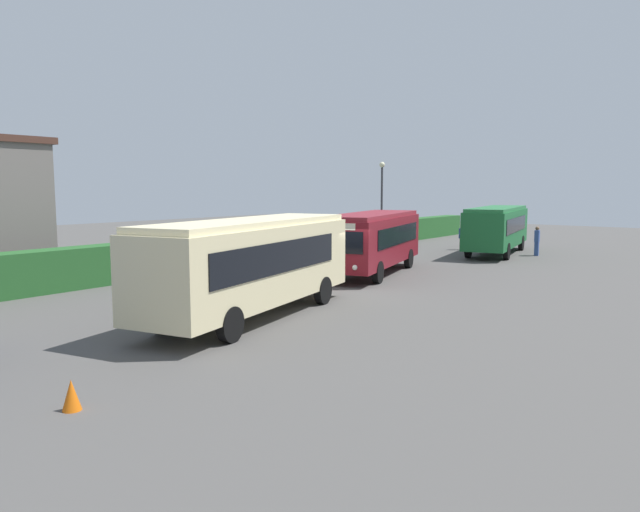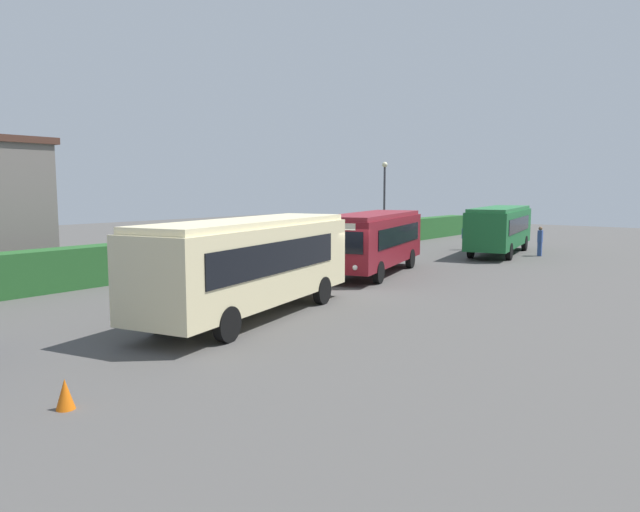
% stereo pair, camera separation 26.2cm
% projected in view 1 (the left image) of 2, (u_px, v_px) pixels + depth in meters
% --- Properties ---
extents(ground_plane, '(100.03, 100.03, 0.00)m').
position_uv_depth(ground_plane, '(335.00, 291.00, 24.23)').
color(ground_plane, '#514F4C').
extents(bus_cream, '(9.94, 4.46, 3.19)m').
position_uv_depth(bus_cream, '(251.00, 261.00, 19.09)').
color(bus_cream, beige).
rests_on(bus_cream, ground_plane).
extents(bus_maroon, '(9.31, 4.76, 2.97)m').
position_uv_depth(bus_maroon, '(372.00, 239.00, 28.84)').
color(bus_maroon, maroon).
rests_on(bus_maroon, ground_plane).
extents(bus_green, '(9.91, 4.19, 2.98)m').
position_uv_depth(bus_green, '(497.00, 227.00, 37.53)').
color(bus_green, '#19602D').
rests_on(bus_green, ground_plane).
extents(person_center, '(0.53, 0.54, 1.69)m').
position_uv_depth(person_center, '(298.00, 260.00, 27.16)').
color(person_center, '#334C8C').
rests_on(person_center, ground_plane).
extents(person_right, '(0.47, 0.32, 1.82)m').
position_uv_depth(person_right, '(537.00, 240.00, 36.60)').
color(person_right, '#334C8C').
rests_on(person_right, ground_plane).
extents(person_far, '(0.29, 0.41, 1.67)m').
position_uv_depth(person_far, '(462.00, 237.00, 40.18)').
color(person_far, '#4C6B47').
rests_on(person_far, ground_plane).
extents(hedge_row, '(62.02, 1.32, 1.72)m').
position_uv_depth(hedge_row, '(188.00, 255.00, 29.60)').
color(hedge_row, '#265C28').
rests_on(hedge_row, ground_plane).
extents(traffic_cone, '(0.36, 0.36, 0.60)m').
position_uv_depth(traffic_cone, '(71.00, 395.00, 11.17)').
color(traffic_cone, orange).
rests_on(traffic_cone, ground_plane).
extents(lamppost, '(0.36, 0.36, 5.88)m').
position_uv_depth(lamppost, '(382.00, 196.00, 38.90)').
color(lamppost, '#38383D').
rests_on(lamppost, ground_plane).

